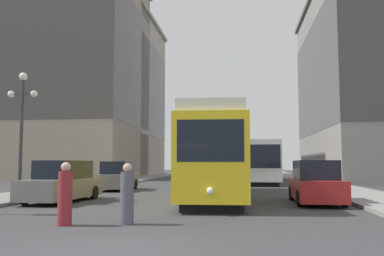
{
  "coord_description": "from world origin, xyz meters",
  "views": [
    {
      "loc": [
        2.46,
        -7.95,
        1.69
      ],
      "look_at": [
        0.33,
        9.09,
        3.19
      ],
      "focal_mm": 38.12,
      "sensor_mm": 36.0,
      "label": 1
    }
  ],
  "objects_px": {
    "parked_car_right_far": "(315,183)",
    "streetcar": "(216,155)",
    "pedestrian_crossing_near": "(127,196)",
    "transit_bus": "(261,160)",
    "pedestrian_crossing_far": "(65,196)",
    "lamp_post_left_near": "(22,115)",
    "parked_car_left_mid": "(63,183)",
    "parked_car_left_near": "(117,177)"
  },
  "relations": [
    {
      "from": "parked_car_right_far",
      "to": "streetcar",
      "type": "bearing_deg",
      "value": -31.3
    },
    {
      "from": "pedestrian_crossing_near",
      "to": "parked_car_right_far",
      "type": "bearing_deg",
      "value": -64.9
    },
    {
      "from": "transit_bus",
      "to": "streetcar",
      "type": "bearing_deg",
      "value": -101.17
    },
    {
      "from": "pedestrian_crossing_far",
      "to": "lamp_post_left_near",
      "type": "bearing_deg",
      "value": -115.46
    },
    {
      "from": "transit_bus",
      "to": "parked_car_left_mid",
      "type": "xyz_separation_m",
      "value": [
        -9.49,
        -17.95,
        -1.1
      ]
    },
    {
      "from": "lamp_post_left_near",
      "to": "pedestrian_crossing_far",
      "type": "bearing_deg",
      "value": -51.72
    },
    {
      "from": "streetcar",
      "to": "lamp_post_left_near",
      "type": "bearing_deg",
      "value": -159.27
    },
    {
      "from": "transit_bus",
      "to": "parked_car_left_near",
      "type": "bearing_deg",
      "value": -133.43
    },
    {
      "from": "parked_car_left_mid",
      "to": "pedestrian_crossing_near",
      "type": "distance_m",
      "value": 7.81
    },
    {
      "from": "parked_car_left_near",
      "to": "parked_car_left_mid",
      "type": "xyz_separation_m",
      "value": [
        0.0,
        -7.91,
        0.0
      ]
    },
    {
      "from": "parked_car_left_near",
      "to": "pedestrian_crossing_near",
      "type": "xyz_separation_m",
      "value": [
        4.74,
        -14.12,
        -0.05
      ]
    },
    {
      "from": "parked_car_left_near",
      "to": "lamp_post_left_near",
      "type": "xyz_separation_m",
      "value": [
        -1.9,
        -8.18,
        3.01
      ]
    },
    {
      "from": "transit_bus",
      "to": "parked_car_right_far",
      "type": "height_order",
      "value": "transit_bus"
    },
    {
      "from": "transit_bus",
      "to": "parked_car_left_mid",
      "type": "height_order",
      "value": "transit_bus"
    },
    {
      "from": "lamp_post_left_near",
      "to": "parked_car_left_mid",
      "type": "bearing_deg",
      "value": 8.26
    },
    {
      "from": "streetcar",
      "to": "lamp_post_left_near",
      "type": "xyz_separation_m",
      "value": [
        -8.52,
        -3.61,
        1.75
      ]
    },
    {
      "from": "parked_car_left_near",
      "to": "pedestrian_crossing_far",
      "type": "relative_size",
      "value": 2.62
    },
    {
      "from": "parked_car_left_mid",
      "to": "pedestrian_crossing_near",
      "type": "relative_size",
      "value": 2.94
    },
    {
      "from": "transit_bus",
      "to": "pedestrian_crossing_far",
      "type": "relative_size",
      "value": 6.51
    },
    {
      "from": "streetcar",
      "to": "pedestrian_crossing_near",
      "type": "relative_size",
      "value": 8.87
    },
    {
      "from": "parked_car_left_near",
      "to": "parked_car_left_mid",
      "type": "relative_size",
      "value": 0.91
    },
    {
      "from": "transit_bus",
      "to": "lamp_post_left_near",
      "type": "bearing_deg",
      "value": -122.06
    },
    {
      "from": "parked_car_right_far",
      "to": "parked_car_left_mid",
      "type": "bearing_deg",
      "value": 3.84
    },
    {
      "from": "parked_car_right_far",
      "to": "transit_bus",
      "type": "bearing_deg",
      "value": -84.15
    },
    {
      "from": "parked_car_right_far",
      "to": "lamp_post_left_near",
      "type": "bearing_deg",
      "value": 4.62
    },
    {
      "from": "parked_car_left_mid",
      "to": "lamp_post_left_near",
      "type": "height_order",
      "value": "lamp_post_left_near"
    },
    {
      "from": "streetcar",
      "to": "pedestrian_crossing_far",
      "type": "relative_size",
      "value": 8.72
    },
    {
      "from": "streetcar",
      "to": "parked_car_left_mid",
      "type": "relative_size",
      "value": 3.02
    },
    {
      "from": "transit_bus",
      "to": "lamp_post_left_near",
      "type": "distance_m",
      "value": 21.58
    },
    {
      "from": "streetcar",
      "to": "parked_car_right_far",
      "type": "relative_size",
      "value": 3.1
    },
    {
      "from": "parked_car_left_near",
      "to": "parked_car_left_mid",
      "type": "height_order",
      "value": "same"
    },
    {
      "from": "parked_car_left_near",
      "to": "parked_car_right_far",
      "type": "height_order",
      "value": "same"
    },
    {
      "from": "parked_car_left_mid",
      "to": "pedestrian_crossing_near",
      "type": "bearing_deg",
      "value": -49.94
    },
    {
      "from": "pedestrian_crossing_near",
      "to": "lamp_post_left_near",
      "type": "relative_size",
      "value": 0.3
    },
    {
      "from": "parked_car_right_far",
      "to": "pedestrian_crossing_far",
      "type": "distance_m",
      "value": 10.69
    },
    {
      "from": "pedestrian_crossing_near",
      "to": "pedestrian_crossing_far",
      "type": "xyz_separation_m",
      "value": [
        -1.63,
        -0.41,
        0.01
      ]
    },
    {
      "from": "parked_car_left_near",
      "to": "transit_bus",
      "type": "bearing_deg",
      "value": 44.71
    },
    {
      "from": "streetcar",
      "to": "parked_car_right_far",
      "type": "distance_m",
      "value": 5.34
    },
    {
      "from": "transit_bus",
      "to": "parked_car_right_far",
      "type": "bearing_deg",
      "value": -85.06
    },
    {
      "from": "transit_bus",
      "to": "pedestrian_crossing_far",
      "type": "bearing_deg",
      "value": -104.61
    },
    {
      "from": "lamp_post_left_near",
      "to": "pedestrian_crossing_near",
      "type": "bearing_deg",
      "value": -41.8
    },
    {
      "from": "streetcar",
      "to": "parked_car_left_near",
      "type": "bearing_deg",
      "value": 143.12
    }
  ]
}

